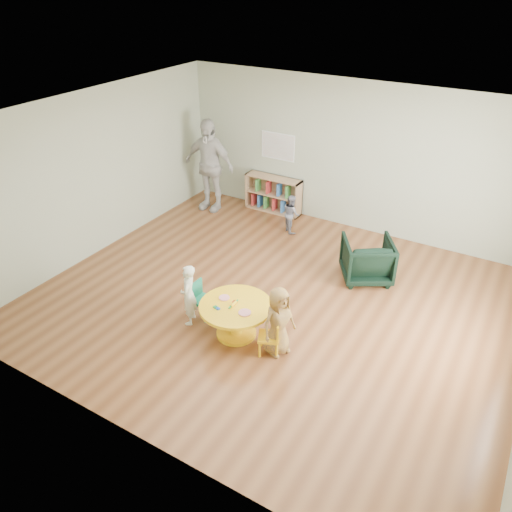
{
  "coord_description": "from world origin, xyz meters",
  "views": [
    {
      "loc": [
        2.95,
        -5.53,
        4.53
      ],
      "look_at": [
        -0.16,
        -0.3,
        0.92
      ],
      "focal_mm": 35.0,
      "sensor_mm": 36.0,
      "label": 1
    }
  ],
  "objects_px": {
    "bookshelf": "(273,194)",
    "kid_chair_left": "(201,298)",
    "kid_chair_right": "(272,336)",
    "activity_table": "(236,314)",
    "child_right": "(278,321)",
    "armchair": "(367,259)",
    "child_left": "(189,295)",
    "toddler": "(291,214)",
    "adult_caretaker": "(209,165)"
  },
  "relations": [
    {
      "from": "child_left",
      "to": "toddler",
      "type": "bearing_deg",
      "value": 156.38
    },
    {
      "from": "toddler",
      "to": "kid_chair_right",
      "type": "bearing_deg",
      "value": 154.71
    },
    {
      "from": "activity_table",
      "to": "toddler",
      "type": "relative_size",
      "value": 1.35
    },
    {
      "from": "activity_table",
      "to": "kid_chair_right",
      "type": "xyz_separation_m",
      "value": [
        0.61,
        -0.07,
        -0.07
      ]
    },
    {
      "from": "kid_chair_left",
      "to": "bookshelf",
      "type": "xyz_separation_m",
      "value": [
        -0.84,
        3.7,
        0.07
      ]
    },
    {
      "from": "activity_table",
      "to": "bookshelf",
      "type": "distance_m",
      "value": 4.11
    },
    {
      "from": "activity_table",
      "to": "toddler",
      "type": "xyz_separation_m",
      "value": [
        -0.77,
        3.17,
        0.03
      ]
    },
    {
      "from": "kid_chair_right",
      "to": "toddler",
      "type": "relative_size",
      "value": 0.7
    },
    {
      "from": "kid_chair_right",
      "to": "child_right",
      "type": "distance_m",
      "value": 0.24
    },
    {
      "from": "child_left",
      "to": "adult_caretaker",
      "type": "relative_size",
      "value": 0.49
    },
    {
      "from": "toddler",
      "to": "adult_caretaker",
      "type": "xyz_separation_m",
      "value": [
        -1.95,
        0.08,
        0.58
      ]
    },
    {
      "from": "kid_chair_left",
      "to": "adult_caretaker",
      "type": "distance_m",
      "value": 3.79
    },
    {
      "from": "child_right",
      "to": "armchair",
      "type": "bearing_deg",
      "value": 14.5
    },
    {
      "from": "child_right",
      "to": "toddler",
      "type": "height_order",
      "value": "child_right"
    },
    {
      "from": "adult_caretaker",
      "to": "kid_chair_right",
      "type": "bearing_deg",
      "value": -47.1
    },
    {
      "from": "bookshelf",
      "to": "child_right",
      "type": "relative_size",
      "value": 1.2
    },
    {
      "from": "child_left",
      "to": "child_right",
      "type": "xyz_separation_m",
      "value": [
        1.39,
        0.09,
        0.03
      ]
    },
    {
      "from": "child_left",
      "to": "toddler",
      "type": "relative_size",
      "value": 1.25
    },
    {
      "from": "kid_chair_left",
      "to": "kid_chair_right",
      "type": "bearing_deg",
      "value": 83.11
    },
    {
      "from": "bookshelf",
      "to": "child_left",
      "type": "relative_size",
      "value": 1.28
    },
    {
      "from": "kid_chair_left",
      "to": "child_right",
      "type": "bearing_deg",
      "value": 86.15
    },
    {
      "from": "armchair",
      "to": "child_left",
      "type": "distance_m",
      "value": 2.99
    },
    {
      "from": "kid_chair_right",
      "to": "toddler",
      "type": "bearing_deg",
      "value": -1.62
    },
    {
      "from": "kid_chair_right",
      "to": "child_left",
      "type": "bearing_deg",
      "value": 66.18
    },
    {
      "from": "child_right",
      "to": "child_left",
      "type": "bearing_deg",
      "value": 117.44
    },
    {
      "from": "kid_chair_right",
      "to": "armchair",
      "type": "bearing_deg",
      "value": -35.26
    },
    {
      "from": "child_left",
      "to": "kid_chair_left",
      "type": "bearing_deg",
      "value": 144.19
    },
    {
      "from": "bookshelf",
      "to": "activity_table",
      "type": "bearing_deg",
      "value": -68.22
    },
    {
      "from": "kid_chair_right",
      "to": "adult_caretaker",
      "type": "relative_size",
      "value": 0.27
    },
    {
      "from": "armchair",
      "to": "child_right",
      "type": "bearing_deg",
      "value": 49.06
    },
    {
      "from": "child_right",
      "to": "kid_chair_left",
      "type": "bearing_deg",
      "value": 108.61
    },
    {
      "from": "armchair",
      "to": "toddler",
      "type": "height_order",
      "value": "toddler"
    },
    {
      "from": "activity_table",
      "to": "adult_caretaker",
      "type": "bearing_deg",
      "value": 129.97
    },
    {
      "from": "activity_table",
      "to": "kid_chair_left",
      "type": "xyz_separation_m",
      "value": [
        -0.68,
        0.12,
        -0.05
      ]
    },
    {
      "from": "kid_chair_left",
      "to": "armchair",
      "type": "bearing_deg",
      "value": 143.05
    },
    {
      "from": "bookshelf",
      "to": "kid_chair_left",
      "type": "bearing_deg",
      "value": -77.2
    },
    {
      "from": "adult_caretaker",
      "to": "armchair",
      "type": "bearing_deg",
      "value": -16.21
    },
    {
      "from": "kid_chair_right",
      "to": "toddler",
      "type": "xyz_separation_m",
      "value": [
        -1.38,
        3.24,
        0.09
      ]
    },
    {
      "from": "activity_table",
      "to": "child_left",
      "type": "height_order",
      "value": "child_left"
    },
    {
      "from": "kid_chair_left",
      "to": "adult_caretaker",
      "type": "xyz_separation_m",
      "value": [
        -2.04,
        3.13,
        0.66
      ]
    },
    {
      "from": "kid_chair_right",
      "to": "adult_caretaker",
      "type": "distance_m",
      "value": 4.75
    },
    {
      "from": "bookshelf",
      "to": "armchair",
      "type": "bearing_deg",
      "value": -30.42
    },
    {
      "from": "kid_chair_right",
      "to": "child_left",
      "type": "distance_m",
      "value": 1.35
    },
    {
      "from": "kid_chair_left",
      "to": "toddler",
      "type": "distance_m",
      "value": 3.05
    },
    {
      "from": "kid_chair_right",
      "to": "adult_caretaker",
      "type": "height_order",
      "value": "adult_caretaker"
    },
    {
      "from": "kid_chair_right",
      "to": "toddler",
      "type": "height_order",
      "value": "toddler"
    },
    {
      "from": "activity_table",
      "to": "kid_chair_left",
      "type": "distance_m",
      "value": 0.7
    },
    {
      "from": "activity_table",
      "to": "armchair",
      "type": "distance_m",
      "value": 2.53
    },
    {
      "from": "armchair",
      "to": "bookshelf",
      "type": "bearing_deg",
      "value": -61.93
    },
    {
      "from": "kid_chair_right",
      "to": "child_left",
      "type": "xyz_separation_m",
      "value": [
        -1.34,
        -0.02,
        0.19
      ]
    }
  ]
}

